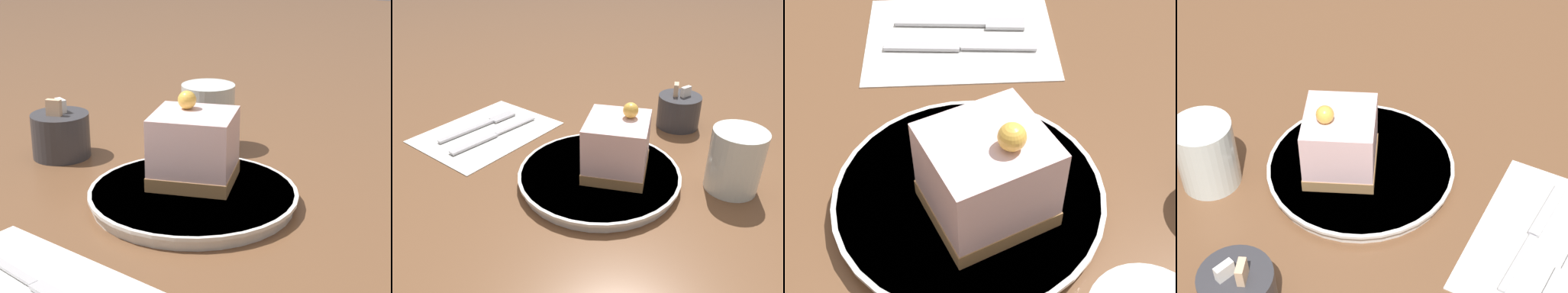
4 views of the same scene
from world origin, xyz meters
TOP-DOWN VIEW (x-y plane):
  - ground_plane at (0.00, 0.00)m, footprint 4.00×4.00m
  - plate at (0.03, 0.02)m, footprint 0.24×0.24m
  - cake_slice at (0.05, 0.03)m, footprint 0.11×0.12m
  - napkin at (-0.22, 0.05)m, footprint 0.20×0.25m
  - knife at (-0.20, 0.03)m, footprint 0.05×0.18m
  - sugar_bowl at (0.07, 0.25)m, footprint 0.08×0.08m
  - drinking_glass at (0.20, 0.10)m, footprint 0.07×0.07m

SIDE VIEW (x-z plane):
  - ground_plane at x=0.00m, z-range 0.00..0.00m
  - napkin at x=-0.22m, z-range 0.00..0.00m
  - knife at x=-0.20m, z-range 0.00..0.01m
  - plate at x=0.03m, z-range 0.00..0.02m
  - sugar_bowl at x=0.07m, z-range -0.01..0.07m
  - drinking_glass at x=0.20m, z-range 0.00..0.09m
  - cake_slice at x=0.05m, z-range 0.01..0.11m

